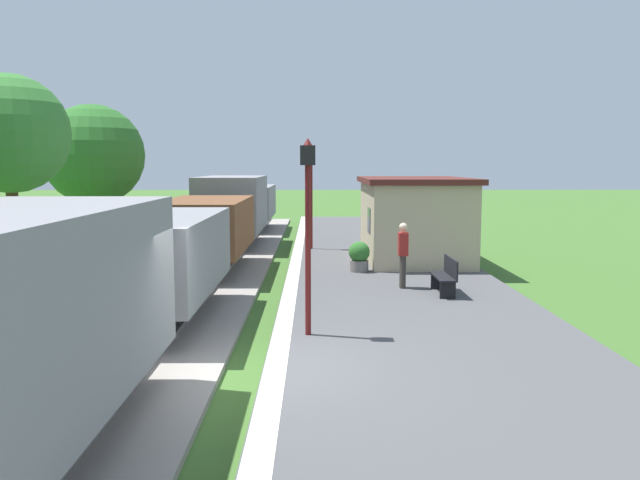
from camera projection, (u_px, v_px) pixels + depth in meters
name	position (u px, v px, depth m)	size (l,w,h in m)	color
ground_plane	(250.00, 384.00, 10.20)	(160.00, 160.00, 0.00)	#3D6628
platform_slab	(451.00, 376.00, 10.21)	(6.00, 60.00, 0.25)	#4C4C4F
platform_edge_stripe	(275.00, 368.00, 10.17)	(0.36, 60.00, 0.01)	silver
track_ballast	(99.00, 381.00, 10.17)	(3.80, 60.00, 0.12)	gray
rail_near	(144.00, 372.00, 10.16)	(0.07, 60.00, 0.14)	slate
rail_far	(53.00, 373.00, 10.15)	(0.07, 60.00, 0.14)	slate
freight_train	(204.00, 227.00, 19.95)	(2.50, 32.60, 2.72)	gray
station_hut	(413.00, 218.00, 21.87)	(3.50, 5.80, 2.78)	tan
bench_near_hut	(446.00, 275.00, 16.02)	(0.42, 1.50, 0.91)	black
bench_down_platform	(395.00, 233.00, 26.04)	(0.42, 1.50, 0.91)	black
person_waiting	(403.00, 253.00, 16.76)	(0.25, 0.39, 1.71)	#38332D
potted_planter	(359.00, 256.00, 19.39)	(0.64, 0.64, 0.92)	slate
lamp_post_near	(308.00, 200.00, 11.91)	(0.28, 0.28, 3.70)	#591414
lamp_post_far	(311.00, 182.00, 24.44)	(0.28, 0.28, 3.70)	#591414
tree_trackside_far	(9.00, 135.00, 15.41)	(2.86, 2.86, 5.63)	#4C3823
tree_field_left	(93.00, 155.00, 21.98)	(3.44, 3.44, 5.52)	#4C3823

